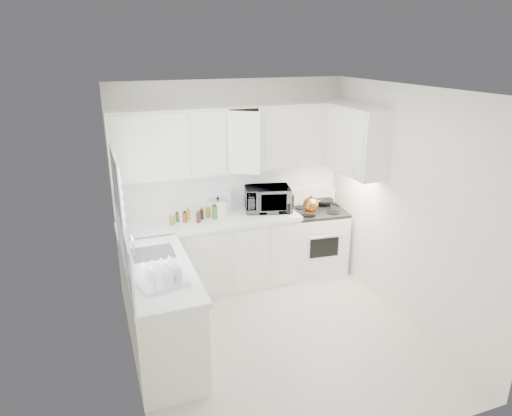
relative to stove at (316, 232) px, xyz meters
name	(u,v)px	position (x,y,z in m)	size (l,w,h in m)	color
floor	(278,337)	(-1.09, -1.29, -0.57)	(3.20, 3.20, 0.00)	silver
ceiling	(283,90)	(-1.09, -1.29, 2.03)	(3.20, 3.20, 0.00)	white
wall_back	(232,183)	(-1.09, 0.31, 0.73)	(3.00, 3.00, 0.00)	white
wall_front	(373,308)	(-1.09, -2.89, 0.73)	(3.00, 3.00, 0.00)	white
wall_left	(124,247)	(-2.59, -1.29, 0.73)	(3.20, 3.20, 0.00)	white
wall_right	(407,208)	(0.41, -1.29, 0.73)	(3.20, 3.20, 0.00)	white
window_blinds	(120,208)	(-2.57, -0.94, 0.98)	(0.06, 0.96, 1.06)	white
lower_cabinets_back	(211,256)	(-1.48, 0.01, -0.12)	(2.22, 0.60, 0.90)	white
lower_cabinets_left	(161,313)	(-2.29, -1.09, -0.12)	(0.60, 1.60, 0.90)	white
countertop_back	(210,221)	(-1.48, 0.00, 0.36)	(2.24, 0.64, 0.05)	white
countertop_left	(159,270)	(-2.28, -1.09, 0.36)	(0.64, 1.62, 0.05)	white
backsplash_back	(232,188)	(-1.09, 0.30, 0.66)	(2.98, 0.02, 0.55)	white
backsplash_left	(124,246)	(-2.58, -1.09, 0.66)	(0.02, 1.60, 0.55)	white
upper_cabinets_back	(236,171)	(-1.09, 0.15, 0.93)	(3.00, 0.33, 0.80)	white
upper_cabinets_right	(355,173)	(0.24, -0.47, 0.93)	(0.33, 0.90, 0.80)	white
sink	(152,243)	(-2.28, -0.74, 0.50)	(0.42, 0.38, 0.30)	gray
stove	(316,232)	(0.00, 0.00, 0.00)	(0.74, 0.60, 1.13)	white
tea_kettle	(311,203)	(-0.18, -0.16, 0.49)	(0.25, 0.21, 0.23)	brown
frying_pan	(323,200)	(0.18, 0.16, 0.40)	(0.27, 0.46, 0.04)	black
microwave	(267,196)	(-0.69, 0.07, 0.58)	(0.57, 0.31, 0.38)	gray
rice_cooker	(218,206)	(-1.34, 0.12, 0.50)	(0.24, 0.24, 0.24)	white
paper_towel	(228,201)	(-1.17, 0.23, 0.52)	(0.12, 0.12, 0.27)	white
utensil_crock	(289,200)	(-0.48, -0.13, 0.56)	(0.12, 0.12, 0.35)	black
dish_rack	(162,273)	(-2.30, -1.43, 0.50)	(0.41, 0.31, 0.23)	white
spice_left_0	(170,216)	(-1.94, 0.13, 0.45)	(0.06, 0.06, 0.13)	olive
spice_left_1	(178,217)	(-1.87, 0.04, 0.45)	(0.06, 0.06, 0.13)	#357025
spice_left_2	(183,214)	(-1.79, 0.13, 0.45)	(0.06, 0.06, 0.13)	#A53A16
spice_left_3	(190,216)	(-1.72, 0.04, 0.45)	(0.06, 0.06, 0.13)	#CBD933
spice_left_4	(194,213)	(-1.64, 0.13, 0.45)	(0.06, 0.06, 0.13)	#4D2216
spice_left_5	(202,214)	(-1.57, 0.04, 0.45)	(0.06, 0.06, 0.13)	black
spice_left_6	(206,211)	(-1.49, 0.13, 0.45)	(0.06, 0.06, 0.13)	olive
spice_left_7	(214,213)	(-1.42, 0.04, 0.45)	(0.06, 0.06, 0.13)	#357025
sauce_right_0	(277,200)	(-0.51, 0.17, 0.48)	(0.06, 0.06, 0.19)	#A53A16
sauce_right_1	(283,200)	(-0.46, 0.11, 0.48)	(0.06, 0.06, 0.19)	#CBD933
sauce_right_2	(285,199)	(-0.40, 0.17, 0.48)	(0.06, 0.06, 0.19)	#4D2216
sauce_right_3	(290,200)	(-0.35, 0.11, 0.48)	(0.06, 0.06, 0.19)	black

